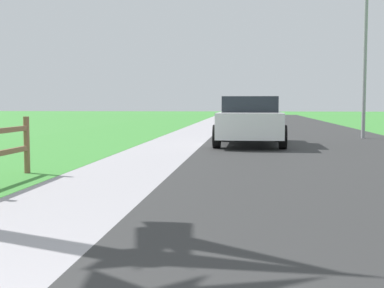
% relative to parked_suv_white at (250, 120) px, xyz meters
% --- Properties ---
extents(ground_plane, '(120.00, 120.00, 0.00)m').
position_rel_parked_suv_white_xyz_m(ground_plane, '(-1.50, 9.01, -0.79)').
color(ground_plane, '#40903A').
extents(road_asphalt, '(7.00, 66.00, 0.01)m').
position_rel_parked_suv_white_xyz_m(road_asphalt, '(2.00, 11.01, -0.78)').
color(road_asphalt, '#313131').
rests_on(road_asphalt, ground).
extents(curb_concrete, '(6.00, 66.00, 0.01)m').
position_rel_parked_suv_white_xyz_m(curb_concrete, '(-4.50, 11.01, -0.78)').
color(curb_concrete, '#A6A1A7').
rests_on(curb_concrete, ground).
extents(grass_verge, '(5.00, 66.00, 0.00)m').
position_rel_parked_suv_white_xyz_m(grass_verge, '(-6.00, 11.01, -0.78)').
color(grass_verge, '#40903A').
rests_on(grass_verge, ground).
extents(parked_suv_white, '(2.18, 4.71, 1.53)m').
position_rel_parked_suv_white_xyz_m(parked_suv_white, '(0.00, 0.00, 0.00)').
color(parked_suv_white, white).
rests_on(parked_suv_white, ground).
extents(street_lamp, '(1.17, 0.20, 7.41)m').
position_rel_parked_suv_white_xyz_m(street_lamp, '(4.34, 3.38, 3.54)').
color(street_lamp, gray).
rests_on(street_lamp, ground).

